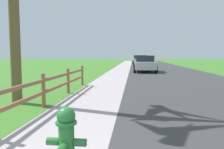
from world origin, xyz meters
TOP-DOWN VIEW (x-y plane):
  - ground_plane at (0.00, 25.00)m, footprint 120.00×120.00m
  - road_asphalt at (3.50, 27.00)m, footprint 7.00×66.00m
  - curb_concrete at (-3.00, 27.00)m, footprint 6.00×66.00m
  - grass_verge at (-4.50, 27.00)m, footprint 5.00×66.00m
  - fire_hydrant at (-0.44, 1.91)m, footprint 0.51×0.43m
  - rail_fence at (-2.21, 5.40)m, footprint 0.11×9.91m
  - parked_suv_silver at (1.43, 20.06)m, footprint 2.06×4.67m
  - parked_car_beige at (1.39, 30.28)m, footprint 2.10×4.42m
  - parked_car_white at (1.25, 39.29)m, footprint 2.17×4.43m

SIDE VIEW (x-z plane):
  - ground_plane at x=0.00m, z-range 0.00..0.00m
  - road_asphalt at x=3.50m, z-range 0.00..0.01m
  - curb_concrete at x=-3.00m, z-range 0.00..0.01m
  - grass_verge at x=-4.50m, z-range 0.00..0.01m
  - fire_hydrant at x=-0.44m, z-range 0.02..0.91m
  - rail_fence at x=-2.21m, z-range 0.08..1.09m
  - parked_car_white at x=1.25m, z-range 0.00..1.53m
  - parked_suv_silver at x=1.43m, z-range 0.01..1.53m
  - parked_car_beige at x=1.39m, z-range 0.02..1.56m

